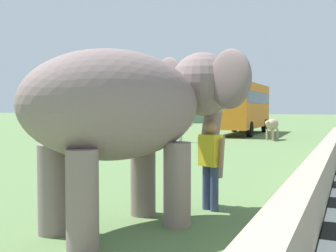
{
  "coord_description": "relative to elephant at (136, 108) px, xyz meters",
  "views": [
    {
      "loc": [
        -4.06,
        3.93,
        1.9
      ],
      "look_at": [
        2.07,
        6.64,
        1.6
      ],
      "focal_mm": 44.55,
      "sensor_mm": 36.0,
      "label": 1
    }
  ],
  "objects": [
    {
      "name": "person_handler",
      "position": [
        1.43,
        -0.79,
        -0.97
      ],
      "size": [
        0.38,
        0.61,
        1.66
      ],
      "color": "navy",
      "rests_on": "ground_plane"
    },
    {
      "name": "cow_mid",
      "position": [
        18.57,
        1.06,
        -1.02
      ],
      "size": [
        1.92,
        0.77,
        1.23
      ],
      "color": "tan",
      "rests_on": "ground_plane"
    },
    {
      "name": "barrier_parapet",
      "position": [
        0.2,
        -2.61,
        -1.39
      ],
      "size": [
        28.0,
        0.36,
        1.0
      ],
      "primitive_type": "cube",
      "color": "tan",
      "rests_on": "ground_plane"
    },
    {
      "name": "bus_orange",
      "position": [
        22.98,
        3.96,
        0.19
      ],
      "size": [
        8.93,
        2.8,
        3.5
      ],
      "color": "orange",
      "rests_on": "ground_plane"
    },
    {
      "name": "hill_east",
      "position": [
        53.2,
        21.49,
        -1.89
      ],
      "size": [
        32.88,
        26.31,
        14.76
      ],
      "color": "slate",
      "rests_on": "ground_plane"
    },
    {
      "name": "cow_near",
      "position": [
        14.88,
        5.71,
        -1.02
      ],
      "size": [
        0.87,
        1.93,
        1.23
      ],
      "color": "beige",
      "rests_on": "ground_plane"
    },
    {
      "name": "elephant",
      "position": [
        0.0,
        0.0,
        0.0
      ],
      "size": [
        4.01,
        3.29,
        2.9
      ],
      "color": "gray",
      "rests_on": "ground_plane"
    }
  ]
}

